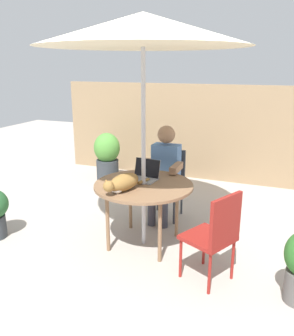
% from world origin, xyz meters
% --- Properties ---
extents(ground_plane, '(14.00, 14.00, 0.00)m').
position_xyz_m(ground_plane, '(0.00, 0.00, 0.00)').
color(ground_plane, '#ADA399').
extents(fence_back, '(4.99, 0.08, 1.62)m').
position_xyz_m(fence_back, '(0.00, 2.53, 0.81)').
color(fence_back, '#937756').
rests_on(fence_back, ground).
extents(patio_table, '(1.06, 1.06, 0.70)m').
position_xyz_m(patio_table, '(0.00, 0.00, 0.65)').
color(patio_table, brown).
rests_on(patio_table, ground).
extents(patio_umbrella, '(2.08, 2.08, 2.40)m').
position_xyz_m(patio_umbrella, '(0.00, 0.00, 2.25)').
color(patio_umbrella, '#B7B7BC').
rests_on(patio_umbrella, ground).
extents(chair_occupied, '(0.40, 0.40, 0.87)m').
position_xyz_m(chair_occupied, '(0.00, 0.85, 0.51)').
color(chair_occupied, '#33383F').
rests_on(chair_occupied, ground).
extents(chair_empty, '(0.54, 0.54, 0.87)m').
position_xyz_m(chair_empty, '(0.87, -0.44, 0.51)').
color(chair_empty, maroon).
rests_on(chair_empty, ground).
extents(person_seated, '(0.48, 0.48, 1.21)m').
position_xyz_m(person_seated, '(0.00, 0.69, 0.68)').
color(person_seated, '#4C72A5').
rests_on(person_seated, ground).
extents(laptop, '(0.33, 0.28, 0.21)m').
position_xyz_m(laptop, '(-0.05, 0.17, 0.77)').
color(laptop, gray).
rests_on(laptop, patio_table).
extents(cat, '(0.29, 0.63, 0.17)m').
position_xyz_m(cat, '(-0.12, -0.27, 0.79)').
color(cat, olive).
rests_on(cat, patio_table).
extents(potted_plant_by_chair, '(0.44, 0.44, 0.83)m').
position_xyz_m(potted_plant_by_chair, '(-1.40, 1.81, 0.44)').
color(potted_plant_by_chair, '#33383D').
rests_on(potted_plant_by_chair, ground).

